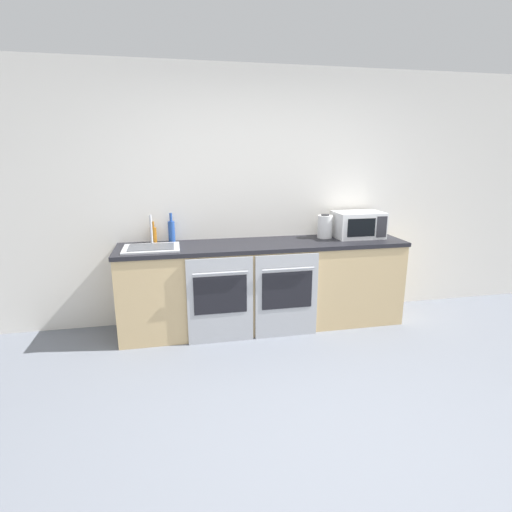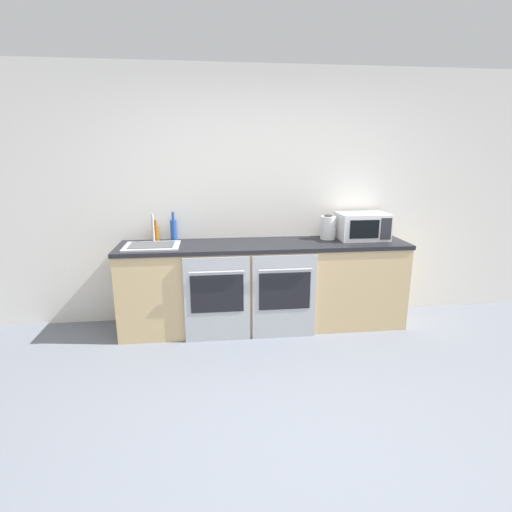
# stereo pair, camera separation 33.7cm
# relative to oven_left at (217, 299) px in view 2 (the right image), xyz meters

# --- Properties ---
(ground_plane) EXTENTS (16.00, 16.00, 0.00)m
(ground_plane) POSITION_rel_oven_left_xyz_m (0.49, -1.52, -0.42)
(ground_plane) COLOR slate
(wall_back) EXTENTS (10.00, 0.06, 2.60)m
(wall_back) POSITION_rel_oven_left_xyz_m (0.49, 0.64, 0.88)
(wall_back) COLOR silver
(wall_back) RESTS_ON ground_plane
(counter_back) EXTENTS (2.88, 0.61, 0.88)m
(counter_back) POSITION_rel_oven_left_xyz_m (0.49, 0.31, 0.02)
(counter_back) COLOR tan
(counter_back) RESTS_ON ground_plane
(oven_left) EXTENTS (0.62, 0.06, 0.83)m
(oven_left) POSITION_rel_oven_left_xyz_m (0.00, 0.00, 0.00)
(oven_left) COLOR #A8AAAF
(oven_left) RESTS_ON ground_plane
(oven_right) EXTENTS (0.62, 0.06, 0.83)m
(oven_right) POSITION_rel_oven_left_xyz_m (0.64, 0.00, 0.00)
(oven_right) COLOR #A8AAAF
(oven_right) RESTS_ON ground_plane
(microwave) EXTENTS (0.50, 0.35, 0.27)m
(microwave) POSITION_rel_oven_left_xyz_m (1.52, 0.38, 0.60)
(microwave) COLOR silver
(microwave) RESTS_ON counter_back
(bottle_blue) EXTENTS (0.07, 0.07, 0.29)m
(bottle_blue) POSITION_rel_oven_left_xyz_m (-0.42, 0.53, 0.58)
(bottle_blue) COLOR #234793
(bottle_blue) RESTS_ON counter_back
(bottle_amber) EXTENTS (0.06, 0.06, 0.22)m
(bottle_amber) POSITION_rel_oven_left_xyz_m (-0.60, 0.53, 0.54)
(bottle_amber) COLOR #8C5114
(bottle_amber) RESTS_ON counter_back
(kettle) EXTENTS (0.16, 0.16, 0.25)m
(kettle) POSITION_rel_oven_left_xyz_m (1.17, 0.43, 0.58)
(kettle) COLOR white
(kettle) RESTS_ON counter_back
(sink) EXTENTS (0.52, 0.40, 0.30)m
(sink) POSITION_rel_oven_left_xyz_m (-0.61, 0.28, 0.48)
(sink) COLOR #B7BABF
(sink) RESTS_ON counter_back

